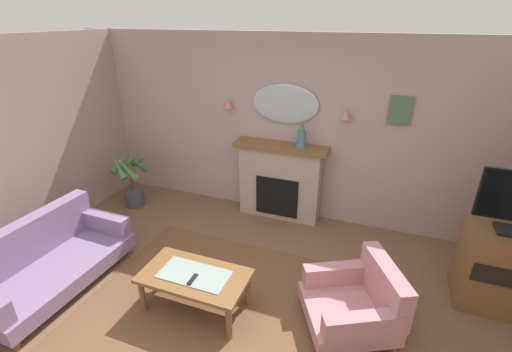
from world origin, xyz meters
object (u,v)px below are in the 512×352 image
at_px(coffee_table, 195,279).
at_px(potted_plant_tall_palm, 132,178).
at_px(framed_picture, 400,110).
at_px(wall_sconce_left, 228,103).
at_px(tv_cabinet, 502,269).
at_px(floral_couch, 46,260).
at_px(mantel_vase_left, 302,136).
at_px(wall_sconce_right, 346,114).
at_px(armchair_in_corner, 358,301).
at_px(wall_mirror, 285,104).
at_px(fireplace, 280,182).
at_px(tv_remote, 193,280).

xyz_separation_m(coffee_table, potted_plant_tall_palm, (-2.06, 1.62, 0.09)).
bearing_deg(framed_picture, wall_sconce_left, -178.54).
bearing_deg(tv_cabinet, framed_picture, 137.96).
bearing_deg(floral_couch, mantel_vase_left, 45.82).
bearing_deg(wall_sconce_right, wall_sconce_left, 180.00).
distance_m(wall_sconce_left, coffee_table, 2.64).
distance_m(wall_sconce_right, armchair_in_corner, 2.37).
distance_m(mantel_vase_left, armchair_in_corner, 2.29).
relative_size(mantel_vase_left, framed_picture, 1.09).
distance_m(wall_mirror, wall_sconce_right, 0.85).
bearing_deg(fireplace, wall_sconce_right, 6.16).
distance_m(fireplace, coffee_table, 2.16).
xyz_separation_m(mantel_vase_left, framed_picture, (1.20, 0.18, 0.42)).
bearing_deg(framed_picture, tv_cabinet, -42.04).
xyz_separation_m(framed_picture, potted_plant_tall_palm, (-3.80, -0.68, -1.28)).
xyz_separation_m(wall_mirror, framed_picture, (1.50, 0.01, 0.04)).
xyz_separation_m(floral_couch, potted_plant_tall_palm, (-0.29, 1.88, 0.15)).
bearing_deg(wall_sconce_left, floral_couch, -114.87).
bearing_deg(wall_sconce_right, fireplace, -173.84).
height_order(framed_picture, armchair_in_corner, framed_picture).
height_order(framed_picture, floral_couch, framed_picture).
distance_m(framed_picture, tv_remote, 3.20).
distance_m(wall_mirror, potted_plant_tall_palm, 2.69).
distance_m(coffee_table, floral_couch, 1.79).
xyz_separation_m(wall_sconce_right, tv_remote, (-1.06, -2.32, -1.21)).
height_order(wall_sconce_left, floral_couch, wall_sconce_left).
height_order(wall_mirror, armchair_in_corner, wall_mirror).
xyz_separation_m(armchair_in_corner, potted_plant_tall_palm, (-3.65, 1.26, 0.17)).
height_order(wall_mirror, wall_sconce_left, wall_mirror).
bearing_deg(coffee_table, mantel_vase_left, 75.75).
relative_size(tv_remote, floral_couch, 0.09).
xyz_separation_m(wall_sconce_left, framed_picture, (2.35, 0.06, 0.09)).
xyz_separation_m(coffee_table, tv_cabinet, (2.94, 1.20, 0.07)).
xyz_separation_m(coffee_table, tv_remote, (0.03, -0.08, 0.07)).
relative_size(fireplace, wall_sconce_left, 9.71).
relative_size(fireplace, framed_picture, 3.78).
xyz_separation_m(fireplace, wall_mirror, (0.00, 0.14, 1.14)).
relative_size(framed_picture, coffee_table, 0.33).
height_order(coffee_table, potted_plant_tall_palm, potted_plant_tall_palm).
xyz_separation_m(tv_remote, potted_plant_tall_palm, (-2.09, 1.70, 0.02)).
bearing_deg(tv_cabinet, wall_sconce_left, 163.86).
bearing_deg(tv_cabinet, tv_remote, -156.17).
relative_size(tv_remote, potted_plant_tall_palm, 0.17).
height_order(mantel_vase_left, tv_remote, mantel_vase_left).
bearing_deg(wall_mirror, tv_cabinet, -21.73).
bearing_deg(tv_cabinet, potted_plant_tall_palm, 175.27).
bearing_deg(tv_remote, wall_mirror, 85.01).
bearing_deg(armchair_in_corner, wall_sconce_left, 139.68).
distance_m(wall_mirror, tv_cabinet, 3.18).
distance_m(armchair_in_corner, tv_cabinet, 1.60).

